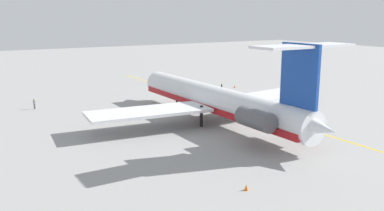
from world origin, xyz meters
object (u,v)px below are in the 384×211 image
(main_jetliner, at_px, (220,101))
(ground_crew_portside, at_px, (222,87))
(safety_cone_wingtip, at_px, (235,86))
(ground_crew_near_nose, at_px, (34,103))
(safety_cone_nose, at_px, (218,89))
(safety_cone_tail, at_px, (246,187))

(main_jetliner, distance_m, ground_crew_portside, 25.61)
(safety_cone_wingtip, bearing_deg, ground_crew_portside, 116.76)
(ground_crew_near_nose, xyz_separation_m, safety_cone_wingtip, (-0.75, -41.58, -0.79))
(ground_crew_portside, xyz_separation_m, safety_cone_wingtip, (2.78, -5.51, -0.82))
(safety_cone_nose, bearing_deg, ground_crew_portside, 170.26)
(main_jetliner, distance_m, safety_cone_wingtip, 31.29)
(ground_crew_near_nose, bearing_deg, safety_cone_nose, 125.32)
(ground_crew_portside, relative_size, safety_cone_wingtip, 3.14)
(safety_cone_nose, xyz_separation_m, safety_cone_wingtip, (0.85, -5.18, 0.00))
(safety_cone_tail, bearing_deg, main_jetliner, -29.49)
(ground_crew_near_nose, bearing_deg, safety_cone_tail, 49.86)
(main_jetliner, xyz_separation_m, safety_cone_wingtip, (23.37, -20.57, -3.12))
(ground_crew_near_nose, distance_m, safety_cone_nose, 36.45)
(main_jetliner, height_order, safety_cone_wingtip, main_jetliner)
(ground_crew_near_nose, distance_m, safety_cone_tail, 45.51)
(ground_crew_portside, distance_m, safety_cone_nose, 2.12)
(main_jetliner, bearing_deg, ground_crew_near_nose, 41.31)
(ground_crew_portside, bearing_deg, safety_cone_wingtip, -135.68)
(main_jetliner, xyz_separation_m, safety_cone_nose, (22.51, -15.39, -3.12))
(main_jetliner, distance_m, ground_crew_near_nose, 32.07)
(ground_crew_near_nose, height_order, safety_cone_wingtip, ground_crew_near_nose)
(ground_crew_near_nose, height_order, safety_cone_nose, ground_crew_near_nose)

